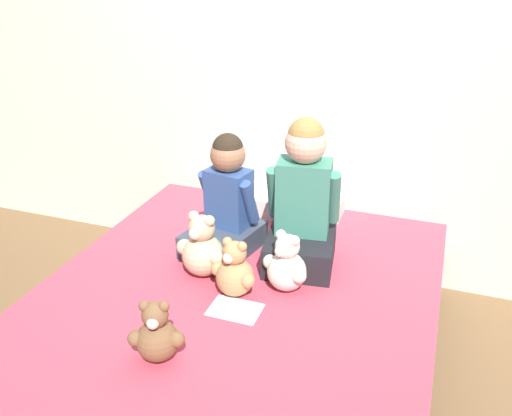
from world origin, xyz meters
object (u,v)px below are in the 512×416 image
teddy_bear_held_by_left_child (203,249)px  teddy_bear_at_foot_of_bed (157,335)px  child_on_left (226,204)px  teddy_bear_between_children (235,272)px  pillow_at_headboard (290,204)px  child_on_right (303,204)px  bed (234,336)px  sign_card (235,310)px  teddy_bear_held_by_right_child (286,266)px

teddy_bear_held_by_left_child → teddy_bear_at_foot_of_bed: 0.58m
child_on_left → teddy_bear_between_children: size_ratio=2.22×
teddy_bear_held_by_left_child → pillow_at_headboard: 0.76m
child_on_right → bed: bearing=-126.3°
teddy_bear_between_children → teddy_bear_at_foot_of_bed: size_ratio=1.07×
pillow_at_headboard → sign_card: bearing=-87.0°
teddy_bear_held_by_left_child → teddy_bear_between_children: size_ratio=1.16×
teddy_bear_between_children → teddy_bear_at_foot_of_bed: bearing=-87.3°
child_on_left → child_on_right: child_on_right is taller
pillow_at_headboard → sign_card: pillow_at_headboard is taller
teddy_bear_held_by_right_child → pillow_at_headboard: teddy_bear_held_by_right_child is taller
bed → teddy_bear_held_by_right_child: teddy_bear_held_by_right_child is taller
bed → teddy_bear_held_by_left_child: (-0.19, 0.10, 0.35)m
sign_card → child_on_right: bearing=72.8°
teddy_bear_held_by_right_child → sign_card: bearing=-99.3°
teddy_bear_between_children → sign_card: bearing=-52.4°
child_on_right → teddy_bear_at_foot_of_bed: (-0.30, -0.83, -0.19)m
teddy_bear_held_by_left_child → teddy_bear_held_by_right_child: size_ratio=1.12×
child_on_right → teddy_bear_held_by_left_child: child_on_right is taller
teddy_bear_at_foot_of_bed → pillow_at_headboard: bearing=67.9°
child_on_right → teddy_bear_held_by_left_child: bearing=-153.9°
teddy_bear_between_children → sign_card: teddy_bear_between_children is taller
teddy_bear_at_foot_of_bed → sign_card: size_ratio=1.16×
teddy_bear_at_foot_of_bed → child_on_right: bearing=52.7°
teddy_bear_at_foot_of_bed → sign_card: teddy_bear_at_foot_of_bed is taller
child_on_left → sign_card: child_on_left is taller
bed → teddy_bear_at_foot_of_bed: 0.58m
teddy_bear_held_by_left_child → sign_card: 0.34m
sign_card → teddy_bear_held_by_right_child: bearing=56.0°
child_on_left → teddy_bear_between_children: child_on_left is taller
teddy_bear_at_foot_of_bed → child_on_left: bearing=77.8°
teddy_bear_held_by_right_child → pillow_at_headboard: (-0.20, 0.72, -0.06)m
child_on_left → child_on_right: bearing=11.9°
pillow_at_headboard → teddy_bear_between_children: bearing=-89.6°
child_on_right → teddy_bear_between_children: child_on_right is taller
bed → teddy_bear_between_children: 0.33m
teddy_bear_held_by_left_child → teddy_bear_at_foot_of_bed: (0.09, -0.57, -0.02)m
bed → teddy_bear_between_children: bearing=35.3°
child_on_left → teddy_bear_held_by_left_child: child_on_left is taller
child_on_right → sign_card: child_on_right is taller
bed → pillow_at_headboard: 0.88m
teddy_bear_between_children → pillow_at_headboard: size_ratio=0.46×
sign_card → teddy_bear_at_foot_of_bed: bearing=-112.8°
bed → child_on_right: child_on_right is taller
teddy_bear_held_by_left_child → sign_card: size_ratio=1.44×
pillow_at_headboard → child_on_right: bearing=-67.7°
teddy_bear_between_children → teddy_bear_held_by_left_child: bearing=168.4°
teddy_bear_held_by_left_child → teddy_bear_held_by_right_child: 0.39m
bed → child_on_left: 0.61m
teddy_bear_between_children → pillow_at_headboard: (-0.01, 0.83, -0.05)m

